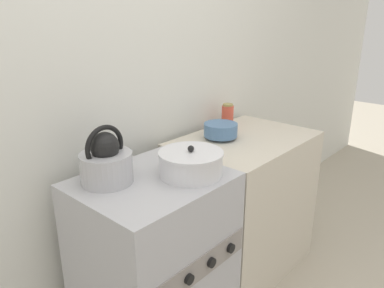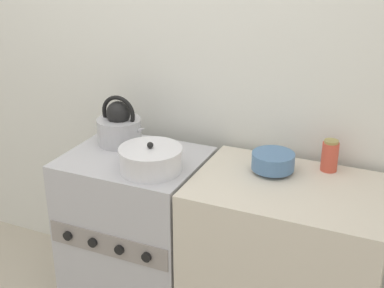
# 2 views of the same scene
# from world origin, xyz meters

# --- Properties ---
(wall_back) EXTENTS (7.00, 0.06, 2.50)m
(wall_back) POSITION_xyz_m (0.00, 0.64, 1.25)
(wall_back) COLOR silver
(wall_back) RESTS_ON ground_plane
(stove) EXTENTS (0.63, 0.55, 0.85)m
(stove) POSITION_xyz_m (0.00, 0.26, 0.43)
(stove) COLOR #B2B2B7
(stove) RESTS_ON ground_plane
(counter) EXTENTS (0.82, 0.57, 0.85)m
(counter) POSITION_xyz_m (0.74, 0.29, 0.42)
(counter) COLOR beige
(counter) RESTS_ON ground_plane
(kettle) EXTENTS (0.26, 0.21, 0.24)m
(kettle) POSITION_xyz_m (-0.14, 0.38, 0.94)
(kettle) COLOR #B2B2B7
(kettle) RESTS_ON stove
(cooking_pot) EXTENTS (0.28, 0.28, 0.13)m
(cooking_pot) POSITION_xyz_m (0.14, 0.17, 0.91)
(cooking_pot) COLOR silver
(cooking_pot) RESTS_ON stove
(enamel_bowl) EXTENTS (0.19, 0.19, 0.09)m
(enamel_bowl) POSITION_xyz_m (0.63, 0.38, 0.90)
(enamel_bowl) COLOR #4C729E
(enamel_bowl) RESTS_ON counter
(storage_jar) EXTENTS (0.07, 0.07, 0.14)m
(storage_jar) POSITION_xyz_m (0.85, 0.50, 0.92)
(storage_jar) COLOR #CC4C38
(storage_jar) RESTS_ON counter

